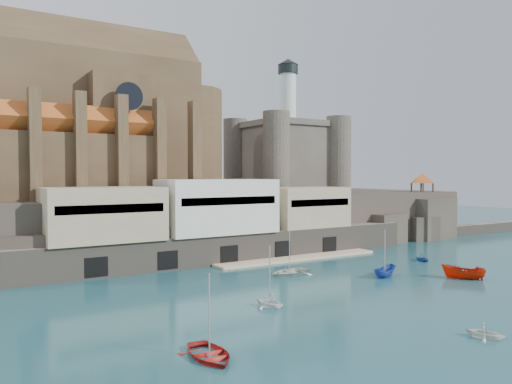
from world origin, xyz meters
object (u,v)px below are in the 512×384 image
at_px(church, 96,127).
at_px(boat_1, 485,338).
at_px(boat_0, 209,358).
at_px(boat_2, 385,277).
at_px(castle_keep, 286,154).
at_px(pavilion, 422,179).

height_order(church, boat_1, church).
bearing_deg(boat_0, boat_2, 26.98).
distance_m(church, castle_keep, 40.39).
relative_size(castle_keep, boat_2, 6.25).
height_order(church, boat_0, church).
bearing_deg(boat_1, church, 81.36).
bearing_deg(boat_1, boat_0, 136.61).
xyz_separation_m(church, boat_0, (-6.09, -55.52, -22.13)).
xyz_separation_m(church, boat_2, (27.40, -41.51, -22.13)).
xyz_separation_m(church, pavilion, (66.13, -15.85, -9.40)).
height_order(pavilion, boat_0, pavilion).
height_order(church, boat_2, church).
bearing_deg(boat_0, pavilion, 33.06).
distance_m(church, pavilion, 68.65).
height_order(church, castle_keep, church).
relative_size(boat_0, boat_2, 1.22).
bearing_deg(boat_1, pavilion, 21.15).
xyz_separation_m(pavilion, boat_0, (-72.22, -39.67, -12.73)).
relative_size(pavilion, boat_2, 1.37).
bearing_deg(boat_0, boat_1, -16.70).
height_order(boat_1, boat_2, boat_2).
bearing_deg(boat_2, castle_keep, -33.34).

